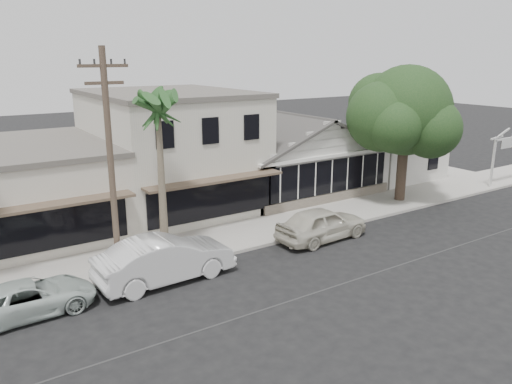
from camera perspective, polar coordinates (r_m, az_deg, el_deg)
ground at (r=21.36m, az=13.50°, el=-9.01°), size 140.00×140.00×0.00m
sidewalk_north at (r=22.56m, az=-14.15°, el=-7.50°), size 90.00×3.50×0.15m
corner_shop at (r=32.71m, az=3.95°, el=4.65°), size 10.40×8.60×5.10m
side_cottage at (r=37.73m, az=14.82°, el=3.88°), size 6.00×6.00×3.00m
row_building_near at (r=29.47m, az=-9.81°, el=4.53°), size 8.00×10.00×6.50m
row_building_midnear at (r=27.49m, az=-27.09°, el=-0.18°), size 10.00×10.00×4.20m
utility_pole at (r=19.48m, az=-16.27°, el=3.28°), size 1.80×0.24×9.00m
car_0 at (r=24.31m, az=7.52°, el=-3.61°), size 4.89×2.18×1.63m
car_1 at (r=20.13m, az=-10.33°, el=-7.56°), size 5.57×2.13×1.81m
car_2 at (r=19.14m, az=-24.47°, el=-10.97°), size 4.48×2.19×1.23m
shade_tree at (r=30.92m, az=16.36°, el=8.66°), size 7.38×6.67×8.19m
palm_east at (r=21.35m, az=-11.16°, el=9.52°), size 2.72×2.72×7.75m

